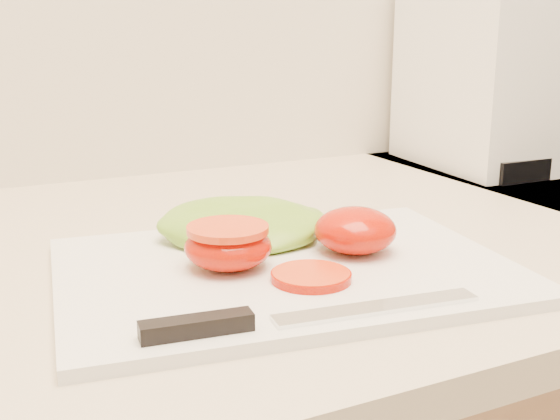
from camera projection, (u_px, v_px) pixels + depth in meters
name	position (u px, v px, depth m)	size (l,w,h in m)	color
cutting_board	(285.00, 270.00, 0.59)	(0.37, 0.27, 0.01)	white
tomato_half_dome	(355.00, 230.00, 0.62)	(0.07, 0.07, 0.04)	red
tomato_half_cut	(228.00, 245.00, 0.58)	(0.07, 0.07, 0.04)	red
tomato_slice_0	(311.00, 276.00, 0.55)	(0.06, 0.06, 0.01)	#E04C17
lettuce_leaf_0	(243.00, 224.00, 0.65)	(0.16, 0.11, 0.03)	#7FC032
lettuce_leaf_1	(288.00, 223.00, 0.67)	(0.10, 0.07, 0.02)	#7FC032
knife	(271.00, 318.00, 0.47)	(0.25, 0.05, 0.01)	silver
appliance	(496.00, 62.00, 1.02)	(0.20, 0.25, 0.30)	white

